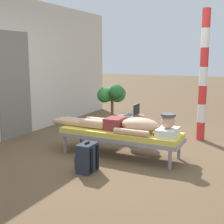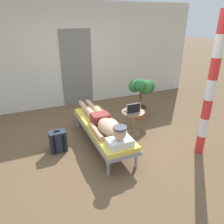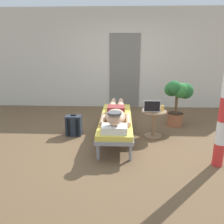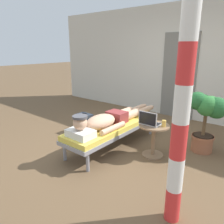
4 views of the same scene
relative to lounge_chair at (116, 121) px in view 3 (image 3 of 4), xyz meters
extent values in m
plane|color=brown|center=(0.14, -0.02, -0.35)|extent=(40.00, 40.00, 0.00)
cube|color=beige|center=(0.00, 2.43, 1.00)|extent=(7.60, 0.20, 2.70)
cube|color=slate|center=(0.17, 2.32, 0.67)|extent=(0.84, 0.03, 2.04)
cylinder|color=gray|center=(-0.25, 0.89, -0.21)|extent=(0.05, 0.05, 0.28)
cylinder|color=gray|center=(0.25, 0.89, -0.21)|extent=(0.05, 0.05, 0.28)
cylinder|color=gray|center=(-0.25, -0.89, -0.21)|extent=(0.05, 0.05, 0.28)
cylinder|color=gray|center=(0.25, -0.89, -0.21)|extent=(0.05, 0.05, 0.28)
cube|color=gray|center=(0.00, 0.00, -0.04)|extent=(0.60, 1.98, 0.06)
cube|color=#E5CC4C|center=(0.00, 0.00, 0.03)|extent=(0.58, 1.94, 0.08)
cube|color=white|center=(0.00, -0.77, 0.13)|extent=(0.40, 0.28, 0.11)
sphere|color=#D8A884|center=(0.00, -0.77, 0.29)|extent=(0.21, 0.21, 0.21)
cylinder|color=#4C4C51|center=(0.00, -0.77, 0.38)|extent=(0.22, 0.22, 0.03)
ellipsoid|color=#D8A884|center=(0.00, -0.33, 0.19)|extent=(0.35, 0.60, 0.23)
cylinder|color=#D8A884|center=(-0.22, -0.28, 0.12)|extent=(0.09, 0.55, 0.09)
cylinder|color=#D8A884|center=(0.22, -0.28, 0.12)|extent=(0.09, 0.55, 0.09)
cube|color=maroon|center=(0.00, 0.10, 0.17)|extent=(0.33, 0.26, 0.19)
cylinder|color=#D8A884|center=(-0.09, 0.44, 0.15)|extent=(0.15, 0.42, 0.15)
cylinder|color=#D8A884|center=(-0.09, 0.87, 0.13)|extent=(0.11, 0.44, 0.11)
ellipsoid|color=#D8A884|center=(-0.09, 1.16, 0.12)|extent=(0.09, 0.20, 0.10)
cylinder|color=#D8A884|center=(0.09, 0.44, 0.15)|extent=(0.15, 0.42, 0.15)
cylinder|color=#D8A884|center=(0.09, 0.87, 0.13)|extent=(0.11, 0.44, 0.11)
ellipsoid|color=#D8A884|center=(0.09, 1.16, 0.12)|extent=(0.09, 0.20, 0.10)
cylinder|color=#8C6B4C|center=(0.73, 0.11, -0.34)|extent=(0.34, 0.34, 0.02)
cylinder|color=#8C6B4C|center=(0.73, 0.11, -0.09)|extent=(0.06, 0.06, 0.48)
cylinder|color=#8C6B4C|center=(0.73, 0.11, 0.17)|extent=(0.48, 0.48, 0.02)
cube|color=silver|center=(0.67, 0.11, 0.19)|extent=(0.31, 0.22, 0.02)
cube|color=black|center=(0.67, 0.12, 0.20)|extent=(0.27, 0.15, 0.00)
cube|color=silver|center=(0.67, 0.00, 0.30)|extent=(0.31, 0.01, 0.21)
cube|color=black|center=(0.67, -0.01, 0.30)|extent=(0.29, 0.00, 0.19)
cylinder|color=gold|center=(0.88, 0.13, 0.23)|extent=(0.06, 0.06, 0.10)
cube|color=#262D38|center=(-0.84, 0.11, -0.15)|extent=(0.30, 0.20, 0.40)
cube|color=#262D38|center=(-0.84, 0.23, -0.22)|extent=(0.23, 0.04, 0.18)
cube|color=black|center=(-0.92, 0.00, -0.15)|extent=(0.04, 0.02, 0.34)
cube|color=black|center=(-0.75, 0.00, -0.15)|extent=(0.04, 0.02, 0.34)
cube|color=black|center=(-0.84, 0.11, 0.07)|extent=(0.10, 0.02, 0.02)
cylinder|color=#9E5B3D|center=(1.30, 0.78, -0.21)|extent=(0.34, 0.34, 0.28)
cylinder|color=#9E5B3D|center=(1.30, 0.78, -0.09)|extent=(0.37, 0.37, 0.04)
cylinder|color=#332319|center=(1.30, 0.78, -0.06)|extent=(0.31, 0.31, 0.01)
cylinder|color=brown|center=(1.30, 0.78, 0.15)|extent=(0.06, 0.06, 0.44)
sphere|color=#23602D|center=(1.46, 0.73, 0.45)|extent=(0.34, 0.34, 0.34)
sphere|color=#38843D|center=(1.33, 0.86, 0.45)|extent=(0.29, 0.29, 0.29)
sphere|color=#2D7233|center=(1.20, 0.90, 0.45)|extent=(0.31, 0.31, 0.31)
sphere|color=#23602D|center=(1.19, 0.63, 0.54)|extent=(0.29, 0.29, 0.29)
sphere|color=#2D7233|center=(1.33, 0.66, 0.47)|extent=(0.32, 0.32, 0.32)
cylinder|color=red|center=(1.54, -0.98, -0.17)|extent=(0.15, 0.15, 0.35)
cylinder|color=white|center=(1.54, -0.98, 0.17)|extent=(0.15, 0.15, 0.35)
camera|label=1|loc=(-4.38, -2.01, 1.25)|focal=50.06mm
camera|label=2|loc=(-1.29, -3.41, 1.95)|focal=34.38mm
camera|label=3|loc=(0.11, -4.09, 1.38)|focal=36.43mm
camera|label=4|loc=(2.21, -2.76, 1.33)|focal=34.48mm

